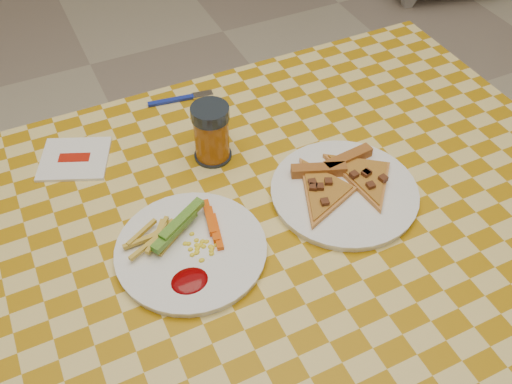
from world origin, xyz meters
TOP-DOWN VIEW (x-y plane):
  - table at (0.00, 0.00)m, footprint 1.28×0.88m
  - plate_left at (-0.12, -0.01)m, footprint 0.31×0.31m
  - plate_right at (0.17, -0.01)m, footprint 0.32×0.32m
  - fries_veggies at (-0.13, 0.00)m, footprint 0.18×0.17m
  - pizza_slices at (0.18, 0.01)m, footprint 0.25×0.22m
  - drink_glass at (-0.00, 0.19)m, footprint 0.07×0.07m
  - napkin at (-0.24, 0.29)m, footprint 0.16×0.16m
  - fork at (0.01, 0.38)m, footprint 0.14×0.04m

SIDE VIEW (x-z plane):
  - table at x=0.00m, z-range 0.30..1.06m
  - napkin at x=-0.24m, z-range 0.76..0.76m
  - fork at x=0.01m, z-range 0.76..0.76m
  - plate_left at x=-0.12m, z-range 0.76..0.77m
  - plate_right at x=0.17m, z-range 0.76..0.77m
  - pizza_slices at x=0.18m, z-range 0.76..0.79m
  - fries_veggies at x=-0.13m, z-range 0.76..0.80m
  - drink_glass at x=0.00m, z-range 0.75..0.87m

